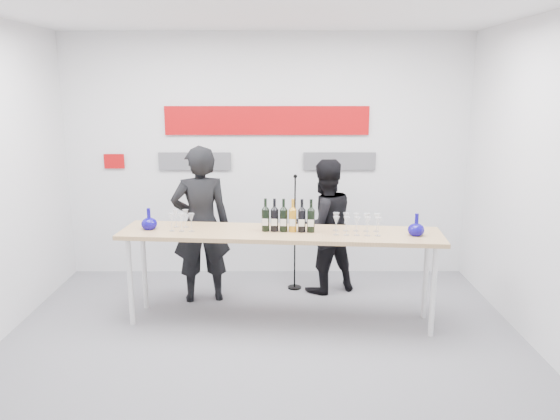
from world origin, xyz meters
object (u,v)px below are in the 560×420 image
at_px(tasting_table, 280,238).
at_px(presenter_right, 324,226).
at_px(presenter_left, 201,225).
at_px(mic_stand, 295,254).

distance_m(tasting_table, presenter_right, 1.01).
bearing_deg(presenter_right, tasting_table, 35.93).
distance_m(presenter_left, presenter_right, 1.41).
bearing_deg(tasting_table, presenter_right, 64.79).
bearing_deg(presenter_left, tasting_table, 134.64).
bearing_deg(presenter_right, mic_stand, -33.62).
height_order(tasting_table, mic_stand, mic_stand).
distance_m(tasting_table, mic_stand, 1.05).
distance_m(tasting_table, presenter_left, 1.05).
bearing_deg(mic_stand, tasting_table, -118.65).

